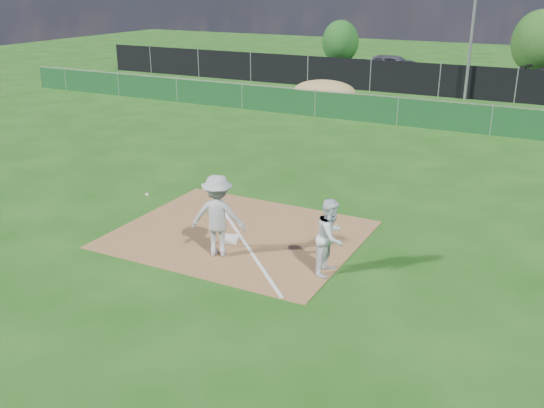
{
  "coord_description": "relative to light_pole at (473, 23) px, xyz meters",
  "views": [
    {
      "loc": [
        7.33,
        -11.27,
        6.13
      ],
      "look_at": [
        0.96,
        1.0,
        1.0
      ],
      "focal_mm": 40.0,
      "sensor_mm": 36.0,
      "label": 1
    }
  ],
  "objects": [
    {
      "name": "ground",
      "position": [
        -1.5,
        -12.7,
        -4.0
      ],
      "size": [
        90.0,
        90.0,
        0.0
      ],
      "primitive_type": "plane",
      "color": "#194C10",
      "rests_on": "ground"
    },
    {
      "name": "infield_dirt",
      "position": [
        -1.5,
        -21.7,
        -3.99
      ],
      "size": [
        6.0,
        5.0,
        0.02
      ],
      "primitive_type": "cube",
      "color": "brown",
      "rests_on": "ground"
    },
    {
      "name": "foul_line",
      "position": [
        -1.5,
        -21.7,
        -3.98
      ],
      "size": [
        5.01,
        5.01,
        0.01
      ],
      "primitive_type": "cube",
      "rotation": [
        0.0,
        0.0,
        0.79
      ],
      "color": "white",
      "rests_on": "infield_dirt"
    },
    {
      "name": "green_fence",
      "position": [
        -1.5,
        -7.7,
        -3.4
      ],
      "size": [
        44.0,
        0.05,
        1.2
      ],
      "primitive_type": "cube",
      "color": "#103C1A",
      "rests_on": "ground"
    },
    {
      "name": "dirt_mound",
      "position": [
        -6.5,
        -4.2,
        -3.42
      ],
      "size": [
        3.38,
        2.6,
        1.17
      ],
      "primitive_type": "ellipsoid",
      "color": "#A1884E",
      "rests_on": "ground"
    },
    {
      "name": "black_fence",
      "position": [
        -1.5,
        0.3,
        -3.1
      ],
      "size": [
        46.0,
        0.04,
        1.8
      ],
      "primitive_type": "cube",
      "color": "black",
      "rests_on": "ground"
    },
    {
      "name": "parking_lot",
      "position": [
        -1.5,
        5.3,
        -4.0
      ],
      "size": [
        46.0,
        9.0,
        0.01
      ],
      "primitive_type": "cube",
      "color": "black",
      "rests_on": "ground"
    },
    {
      "name": "light_pole",
      "position": [
        0.0,
        0.0,
        0.0
      ],
      "size": [
        0.16,
        0.16,
        8.0
      ],
      "primitive_type": "cylinder",
      "color": "slate",
      "rests_on": "ground"
    },
    {
      "name": "first_base",
      "position": [
        -1.5,
        -22.16,
        -3.94
      ],
      "size": [
        0.54,
        0.54,
        0.09
      ],
      "primitive_type": "cube",
      "rotation": [
        0.0,
        0.0,
        0.34
      ],
      "color": "white",
      "rests_on": "infield_dirt"
    },
    {
      "name": "play_at_first",
      "position": [
        -1.29,
        -22.97,
        -3.0
      ],
      "size": [
        2.53,
        1.09,
        1.96
      ],
      "color": "#BABABC",
      "rests_on": "infield_dirt"
    },
    {
      "name": "runner",
      "position": [
        1.38,
        -22.61,
        -3.13
      ],
      "size": [
        0.66,
        0.84,
        1.74
      ],
      "primitive_type": "imported",
      "rotation": [
        0.0,
        0.0,
        1.57
      ],
      "color": "silver",
      "rests_on": "ground"
    },
    {
      "name": "car_left",
      "position": [
        -5.73,
        5.46,
        -3.2
      ],
      "size": [
        4.67,
        1.94,
        1.58
      ],
      "primitive_type": "imported",
      "rotation": [
        0.0,
        0.0,
        1.59
      ],
      "color": "#AFB2B7",
      "rests_on": "parking_lot"
    },
    {
      "name": "car_mid",
      "position": [
        -4.06,
        4.0,
        -3.32
      ],
      "size": [
        4.26,
        2.31,
        1.33
      ],
      "primitive_type": "imported",
      "rotation": [
        0.0,
        0.0,
        1.81
      ],
      "color": "black",
      "rests_on": "parking_lot"
    },
    {
      "name": "tree_left",
      "position": [
        -11.43,
        10.57,
        -2.3
      ],
      "size": [
        2.78,
        2.78,
        3.3
      ],
      "color": "#382316",
      "rests_on": "ground"
    },
    {
      "name": "tree_mid",
      "position": [
        2.53,
        11.23,
        -1.77
      ],
      "size": [
        3.65,
        3.65,
        4.33
      ],
      "color": "#382316",
      "rests_on": "ground"
    }
  ]
}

